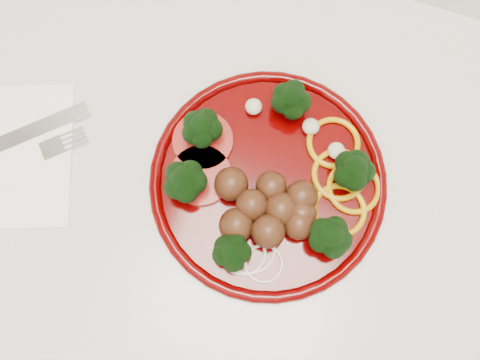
% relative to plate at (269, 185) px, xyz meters
% --- Properties ---
extents(counter, '(2.40, 0.60, 0.90)m').
position_rel_plate_xyz_m(counter, '(-0.18, -0.01, -0.47)').
color(counter, beige).
rests_on(counter, ground).
extents(plate, '(0.27, 0.27, 0.06)m').
position_rel_plate_xyz_m(plate, '(0.00, 0.00, 0.00)').
color(plate, '#430000').
rests_on(plate, counter).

